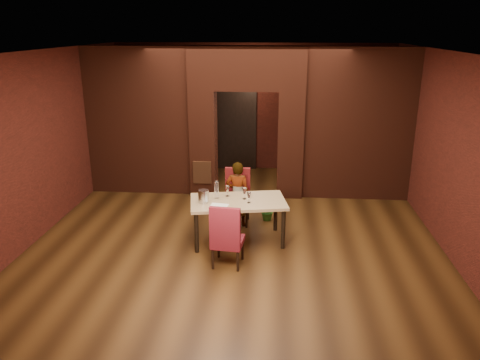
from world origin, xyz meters
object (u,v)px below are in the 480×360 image
object	(u,v)px
wine_glass_c	(249,197)
dining_table	(238,221)
chair_far	(237,197)
wine_glass_a	(227,191)
potted_plant	(267,211)
person_seated	(238,194)
wine_glass_b	(245,193)
wine_bucket	(203,196)
water_bottle	(217,189)
chair_near	(228,234)

from	to	relation	value
wine_glass_c	dining_table	bearing A→B (deg)	154.61
dining_table	chair_far	size ratio (longest dim) A/B	1.54
dining_table	wine_glass_a	xyz separation A→B (m)	(-0.20, 0.19, 0.47)
wine_glass_a	potted_plant	xyz separation A→B (m)	(0.69, 0.79, -0.66)
person_seated	wine_glass_b	xyz separation A→B (m)	(0.18, -0.61, 0.24)
dining_table	wine_bucket	xyz separation A→B (m)	(-0.57, -0.15, 0.49)
wine_glass_b	water_bottle	size ratio (longest dim) A/B	0.62
dining_table	potted_plant	distance (m)	1.11
chair_far	wine_glass_c	size ratio (longest dim) A/B	5.64
chair_far	wine_bucket	xyz separation A→B (m)	(-0.48, -0.91, 0.34)
chair_far	person_seated	bearing A→B (deg)	-74.61
person_seated	wine_glass_c	world-z (taller)	person_seated
wine_glass_a	wine_glass_c	xyz separation A→B (m)	(0.40, -0.29, -0.00)
chair_near	wine_glass_c	bearing A→B (deg)	-103.97
wine_bucket	wine_glass_b	bearing A→B (deg)	18.28
wine_bucket	water_bottle	distance (m)	0.30
wine_glass_b	potted_plant	distance (m)	1.19
wine_glass_c	wine_bucket	bearing A→B (deg)	-175.92
chair_near	water_bottle	size ratio (longest dim) A/B	3.16
dining_table	chair_far	distance (m)	0.78
potted_plant	chair_far	bearing A→B (deg)	-159.14
wine_glass_b	dining_table	bearing A→B (deg)	-143.68
wine_glass_c	wine_bucket	xyz separation A→B (m)	(-0.76, -0.05, 0.02)
water_bottle	wine_glass_c	bearing A→B (deg)	-16.87
chair_far	water_bottle	bearing A→B (deg)	-112.61
chair_near	dining_table	bearing A→B (deg)	-89.69
chair_far	potted_plant	xyz separation A→B (m)	(0.58, 0.22, -0.33)
dining_table	wine_glass_b	distance (m)	0.50
dining_table	water_bottle	world-z (taller)	water_bottle
chair_near	wine_glass_c	size ratio (longest dim) A/B	5.57
person_seated	wine_bucket	size ratio (longest dim) A/B	5.67
person_seated	chair_far	bearing A→B (deg)	-67.93
chair_far	wine_glass_c	distance (m)	0.96
wine_glass_c	water_bottle	xyz separation A→B (m)	(-0.57, 0.17, 0.07)
person_seated	water_bottle	bearing A→B (deg)	70.21
wine_bucket	water_bottle	xyz separation A→B (m)	(0.19, 0.23, 0.05)
wine_bucket	water_bottle	size ratio (longest dim) A/B	0.67
chair_far	person_seated	xyz separation A→B (m)	(0.02, -0.07, 0.10)
person_seated	potted_plant	xyz separation A→B (m)	(0.56, 0.29, -0.43)
water_bottle	potted_plant	world-z (taller)	water_bottle
wine_glass_c	water_bottle	world-z (taller)	water_bottle
chair_far	wine_bucket	world-z (taller)	chair_far
chair_far	wine_glass_c	bearing A→B (deg)	-71.37
dining_table	chair_near	bearing A→B (deg)	-106.21
wine_glass_b	wine_glass_c	size ratio (longest dim) A/B	1.09
wine_glass_a	wine_glass_b	xyz separation A→B (m)	(0.31, -0.12, 0.01)
person_seated	wine_glass_a	xyz separation A→B (m)	(-0.13, -0.50, 0.23)
chair_far	wine_glass_b	xyz separation A→B (m)	(0.20, -0.69, 0.33)
wine_glass_b	wine_glass_c	distance (m)	0.19
chair_near	potted_plant	xyz separation A→B (m)	(0.57, 1.84, -0.33)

